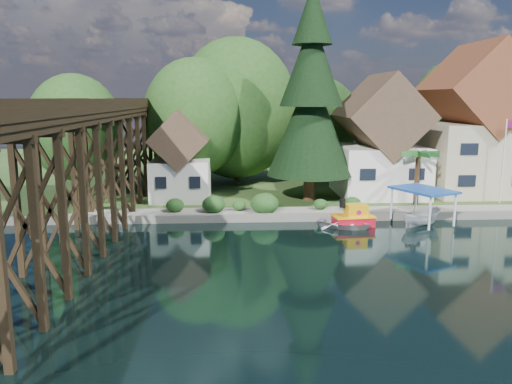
% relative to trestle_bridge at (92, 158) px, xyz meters
% --- Properties ---
extents(ground, '(140.00, 140.00, 0.00)m').
position_rel_trestle_bridge_xyz_m(ground, '(16.00, -5.17, -5.35)').
color(ground, black).
rests_on(ground, ground).
extents(bank, '(140.00, 52.00, 0.50)m').
position_rel_trestle_bridge_xyz_m(bank, '(16.00, 28.83, -5.10)').
color(bank, '#284A1D').
rests_on(bank, ground).
extents(seawall, '(60.00, 0.40, 0.62)m').
position_rel_trestle_bridge_xyz_m(seawall, '(20.00, 2.83, -5.04)').
color(seawall, slate).
rests_on(seawall, ground).
extents(promenade, '(50.00, 2.60, 0.06)m').
position_rel_trestle_bridge_xyz_m(promenade, '(22.00, 4.13, -4.82)').
color(promenade, gray).
rests_on(promenade, bank).
extents(trestle_bridge, '(4.12, 44.18, 9.30)m').
position_rel_trestle_bridge_xyz_m(trestle_bridge, '(0.00, 0.00, 0.00)').
color(trestle_bridge, black).
rests_on(trestle_bridge, ground).
extents(house_left, '(7.64, 8.64, 11.02)m').
position_rel_trestle_bridge_xyz_m(house_left, '(23.00, 10.83, -0.21)').
color(house_left, white).
rests_on(house_left, bank).
extents(house_center, '(8.65, 9.18, 13.89)m').
position_rel_trestle_bridge_xyz_m(house_center, '(32.00, 11.33, 1.07)').
color(house_center, '#B8B090').
rests_on(house_center, bank).
extents(shed, '(5.09, 5.40, 7.85)m').
position_rel_trestle_bridge_xyz_m(shed, '(5.00, 9.33, -1.52)').
color(shed, white).
rests_on(shed, bank).
extents(bg_trees, '(49.90, 13.30, 10.57)m').
position_rel_trestle_bridge_xyz_m(bg_trees, '(17.00, 16.08, 1.94)').
color(bg_trees, '#382314').
rests_on(bg_trees, bank).
extents(shrubs, '(15.76, 2.47, 1.70)m').
position_rel_trestle_bridge_xyz_m(shrubs, '(11.40, 4.09, -4.12)').
color(shrubs, '#1D4418').
rests_on(shrubs, bank).
extents(conifer, '(7.39, 7.39, 18.19)m').
position_rel_trestle_bridge_xyz_m(conifer, '(16.21, 8.39, 3.91)').
color(conifer, '#382314').
rests_on(conifer, bank).
extents(palm_tree, '(3.45, 3.45, 4.77)m').
position_rel_trestle_bridge_xyz_m(palm_tree, '(24.91, 6.20, -0.68)').
color(palm_tree, '#382314').
rests_on(palm_tree, bank).
extents(flagpole, '(1.11, 0.24, 7.10)m').
position_rel_trestle_bridge_xyz_m(flagpole, '(32.42, 6.34, -0.49)').
color(flagpole, white).
rests_on(flagpole, bank).
extents(tugboat, '(3.14, 1.95, 2.16)m').
position_rel_trestle_bridge_xyz_m(tugboat, '(18.41, 1.20, -4.70)').
color(tugboat, red).
rests_on(tugboat, ground).
extents(boat_white_a, '(4.78, 4.28, 0.82)m').
position_rel_trestle_bridge_xyz_m(boat_white_a, '(17.62, 0.80, -4.94)').
color(boat_white_a, silver).
rests_on(boat_white_a, ground).
extents(boat_canopy, '(4.50, 5.19, 2.80)m').
position_rel_trestle_bridge_xyz_m(boat_canopy, '(23.42, 0.97, -4.15)').
color(boat_canopy, silver).
rests_on(boat_canopy, ground).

